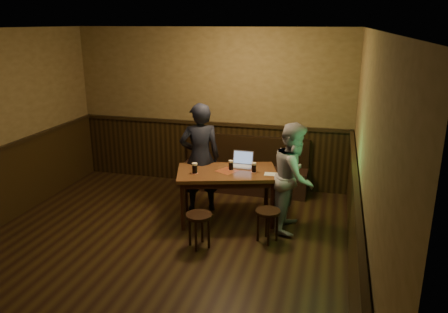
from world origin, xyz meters
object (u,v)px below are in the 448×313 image
pint_mid (231,165)px  bench (245,173)px  person_suit (200,158)px  stool_left (199,221)px  pub_table (227,177)px  laptop (242,162)px  person_grey (294,177)px  pint_left (195,168)px  pint_right (254,167)px  stool_right (268,217)px

pint_mid → bench: bearing=92.1°
person_suit → stool_left: bearing=82.3°
bench → pub_table: (0.00, -1.26, 0.36)m
laptop → person_grey: (0.81, -0.32, -0.05)m
person_suit → pub_table: bearing=127.9°
pint_left → bench: bearing=74.0°
bench → person_grey: (0.98, -1.30, 0.47)m
pint_mid → pint_right: size_ratio=1.02×
stool_left → laptop: 1.32m
stool_left → pub_table: bearing=80.9°
pint_left → pint_mid: (0.47, 0.28, -0.01)m
pint_right → pint_left: bearing=-162.0°
stool_left → pint_mid: bearing=78.9°
stool_left → laptop: bearing=75.2°
pint_left → laptop: bearing=39.9°
bench → pub_table: size_ratio=1.35×
bench → stool_left: size_ratio=4.68×
bench → pint_right: bearing=-72.2°
laptop → person_grey: 0.87m
pint_mid → stool_right: bearing=-42.1°
stool_right → person_grey: person_grey is taller
pint_mid → pint_right: (0.35, -0.02, -0.00)m
pint_right → laptop: size_ratio=0.46×
pint_right → laptop: bearing=134.0°
pub_table → pint_left: (-0.43, -0.22, 0.18)m
stool_right → person_suit: bearing=146.5°
stool_left → person_grey: person_grey is taller
pint_mid → person_grey: bearing=-6.1°
pint_right → laptop: 0.32m
pint_left → person_grey: 1.42m
pint_mid → laptop: size_ratio=0.46×
pint_left → person_grey: bearing=7.3°
stool_right → stool_left: bearing=-155.8°
bench → stool_right: size_ratio=4.82×
pint_right → bench: bearing=107.8°
person_grey → stool_right: bearing=153.5°
stool_left → person_grey: bearing=37.8°
laptop → person_grey: person_grey is taller
bench → person_suit: 1.25m
pint_mid → person_suit: size_ratio=0.09×
bench → pint_mid: 1.32m
bench → person_suit: (-0.50, -1.00, 0.55)m
pint_right → pub_table: bearing=-173.2°
pint_right → person_grey: (0.59, -0.08, -0.07)m
bench → stool_right: bearing=-68.6°
pub_table → pint_right: 0.43m
pint_left → pub_table: bearing=27.2°
stool_right → pint_left: bearing=164.5°
pint_left → laptop: laptop is taller
stool_right → person_grey: bearing=60.6°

